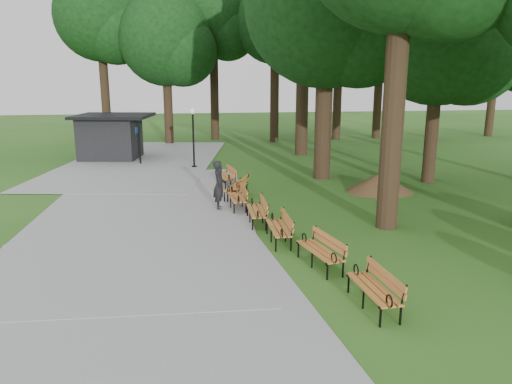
{
  "coord_description": "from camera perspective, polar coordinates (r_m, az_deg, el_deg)",
  "views": [
    {
      "loc": [
        -2.25,
        -14.65,
        4.96
      ],
      "look_at": [
        0.01,
        1.19,
        1.1
      ],
      "focal_mm": 34.52,
      "sensor_mm": 36.0,
      "label": 1
    }
  ],
  "objects": [
    {
      "name": "bench_4",
      "position": [
        18.52,
        -2.28,
        -0.58
      ],
      "size": [
        0.74,
        1.93,
        0.88
      ],
      "primitive_type": null,
      "rotation": [
        0.0,
        0.0,
        -1.52
      ],
      "color": "#BF6A2C",
      "rests_on": "ground"
    },
    {
      "name": "path",
      "position": [
        18.41,
        -13.28,
        -2.35
      ],
      "size": [
        12.0,
        38.0,
        0.06
      ],
      "primitive_type": "cube",
      "color": "#949496",
      "rests_on": "ground"
    },
    {
      "name": "person",
      "position": [
        18.32,
        -4.3,
        0.8
      ],
      "size": [
        0.48,
        0.7,
        1.85
      ],
      "primitive_type": "imported",
      "rotation": [
        0.0,
        0.0,
        1.52
      ],
      "color": "black",
      "rests_on": "ground"
    },
    {
      "name": "lamp_post",
      "position": [
        26.57,
        -7.31,
        7.69
      ],
      "size": [
        0.32,
        0.32,
        3.2
      ],
      "color": "black",
      "rests_on": "ground"
    },
    {
      "name": "bench_6",
      "position": [
        22.3,
        -3.5,
        1.84
      ],
      "size": [
        0.91,
        1.97,
        0.88
      ],
      "primitive_type": null,
      "rotation": [
        0.0,
        0.0,
        -1.42
      ],
      "color": "#BF6A2C",
      "rests_on": "ground"
    },
    {
      "name": "bench_5",
      "position": [
        20.08,
        -2.33,
        0.54
      ],
      "size": [
        1.34,
        2.0,
        0.88
      ],
      "primitive_type": null,
      "rotation": [
        0.0,
        0.0,
        -1.98
      ],
      "color": "#BF6A2C",
      "rests_on": "ground"
    },
    {
      "name": "bench_2",
      "position": [
        14.83,
        2.62,
        -4.19
      ],
      "size": [
        0.66,
        1.91,
        0.88
      ],
      "primitive_type": null,
      "rotation": [
        0.0,
        0.0,
        -1.58
      ],
      "color": "#BF6A2C",
      "rests_on": "ground"
    },
    {
      "name": "bench_0",
      "position": [
        11.1,
        13.44,
        -10.86
      ],
      "size": [
        0.77,
        1.94,
        0.88
      ],
      "primitive_type": null,
      "rotation": [
        0.0,
        0.0,
        -1.5
      ],
      "color": "#BF6A2C",
      "rests_on": "ground"
    },
    {
      "name": "tree_backdrop",
      "position": [
        38.56,
        6.19,
        18.24
      ],
      "size": [
        36.99,
        8.77,
        16.33
      ],
      "primitive_type": null,
      "color": "black",
      "rests_on": "ground"
    },
    {
      "name": "lawn_tree_2",
      "position": [
        23.92,
        8.22,
        20.72
      ],
      "size": [
        7.56,
        7.56,
        11.82
      ],
      "color": "black",
      "rests_on": "ground"
    },
    {
      "name": "bench_3",
      "position": [
        16.63,
        0.03,
        -2.21
      ],
      "size": [
        0.68,
        1.91,
        0.88
      ],
      "primitive_type": null,
      "rotation": [
        0.0,
        0.0,
        -1.59
      ],
      "color": "#BF6A2C",
      "rests_on": "ground"
    },
    {
      "name": "bench_1",
      "position": [
        13.06,
        7.4,
        -6.8
      ],
      "size": [
        1.05,
        1.99,
        0.88
      ],
      "primitive_type": null,
      "rotation": [
        0.0,
        0.0,
        -1.35
      ],
      "color": "#BF6A2C",
      "rests_on": "ground"
    },
    {
      "name": "lawn_tree_1",
      "position": [
        24.07,
        20.52,
        16.76
      ],
      "size": [
        6.28,
        6.28,
        9.82
      ],
      "color": "black",
      "rests_on": "ground"
    },
    {
      "name": "kiosk",
      "position": [
        30.53,
        -16.54,
        6.15
      ],
      "size": [
        4.75,
        4.3,
        2.64
      ],
      "primitive_type": null,
      "rotation": [
        0.0,
        0.0,
        -0.16
      ],
      "color": "black",
      "rests_on": "ground"
    },
    {
      "name": "ground",
      "position": [
        15.63,
        0.59,
        -4.94
      ],
      "size": [
        100.0,
        100.0,
        0.0
      ],
      "primitive_type": "plane",
      "color": "#295B1A",
      "rests_on": "ground"
    },
    {
      "name": "dirt_mound",
      "position": [
        21.79,
        14.14,
        1.1
      ],
      "size": [
        2.45,
        2.45,
        0.83
      ],
      "primitive_type": "cone",
      "color": "#47301C",
      "rests_on": "ground"
    }
  ]
}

